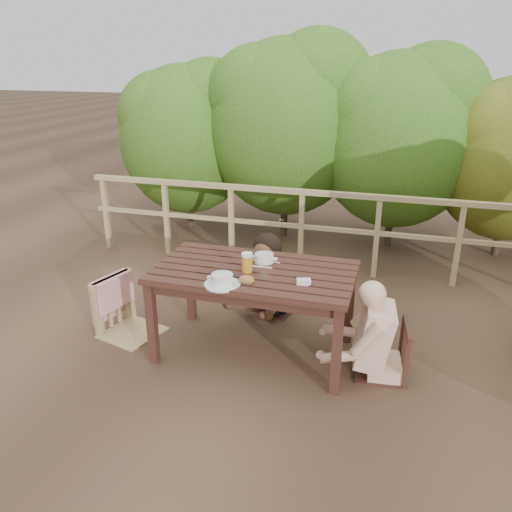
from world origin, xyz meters
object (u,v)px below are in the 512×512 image
(chair_left, at_px, (128,285))
(soup_far, at_px, (264,259))
(diner_right, at_px, (391,300))
(woman, at_px, (275,248))
(beer_glass, at_px, (247,263))
(chair_right, at_px, (384,327))
(soup_near, at_px, (222,280))
(bread_roll, at_px, (247,280))
(butter_tub, at_px, (304,282))
(table, at_px, (254,312))
(chair_far, at_px, (274,268))
(tumbler, at_px, (264,277))

(chair_left, height_order, soup_far, chair_left)
(chair_left, distance_m, diner_right, 2.36)
(woman, height_order, beer_glass, woman)
(woman, relative_size, beer_glass, 7.39)
(chair_right, relative_size, diner_right, 0.63)
(chair_left, xyz_separation_m, soup_near, (1.05, -0.32, 0.32))
(bread_roll, relative_size, butter_tub, 1.14)
(chair_right, distance_m, diner_right, 0.25)
(diner_right, relative_size, beer_glass, 7.55)
(beer_glass, relative_size, butter_tub, 1.59)
(table, xyz_separation_m, diner_right, (1.14, -0.02, 0.29))
(chair_right, bearing_deg, butter_tub, -83.93)
(beer_glass, height_order, butter_tub, beer_glass)
(diner_right, bearing_deg, chair_left, 83.98)
(woman, xyz_separation_m, soup_far, (0.08, -0.71, 0.16))
(woman, height_order, diner_right, diner_right)
(woman, xyz_separation_m, bread_roll, (0.06, -1.16, 0.16))
(chair_left, relative_size, diner_right, 0.75)
(soup_far, bearing_deg, diner_right, -10.29)
(chair_far, bearing_deg, tumbler, -67.30)
(diner_right, bearing_deg, butter_tub, 95.54)
(beer_glass, distance_m, tumbler, 0.23)
(soup_near, bearing_deg, woman, 84.65)
(chair_left, height_order, chair_right, chair_left)
(chair_right, distance_m, soup_near, 1.37)
(soup_far, bearing_deg, table, -101.34)
(chair_right, relative_size, beer_glass, 4.79)
(bread_roll, bearing_deg, tumbler, 37.57)
(soup_far, bearing_deg, chair_far, 96.61)
(chair_right, bearing_deg, chair_far, -134.03)
(chair_right, height_order, soup_near, soup_near)
(chair_far, relative_size, soup_near, 3.12)
(bread_roll, bearing_deg, chair_far, 93.12)
(chair_left, height_order, tumbler, chair_left)
(soup_far, height_order, butter_tub, soup_far)
(chair_left, xyz_separation_m, tumbler, (1.35, -0.15, 0.31))
(woman, height_order, butter_tub, woman)
(diner_right, distance_m, tumbler, 1.02)
(soup_near, relative_size, tumbler, 4.08)
(chair_left, xyz_separation_m, chair_far, (1.17, 0.90, -0.06))
(table, bearing_deg, beer_glass, -125.82)
(chair_right, height_order, beer_glass, beer_glass)
(butter_tub, bearing_deg, diner_right, -5.42)
(table, bearing_deg, chair_left, -178.24)
(soup_far, distance_m, bread_roll, 0.46)
(chair_left, bearing_deg, soup_near, -90.88)
(chair_right, relative_size, woman, 0.65)
(chair_far, distance_m, bread_roll, 1.20)
(woman, bearing_deg, butter_tub, 128.36)
(table, relative_size, soup_far, 6.06)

